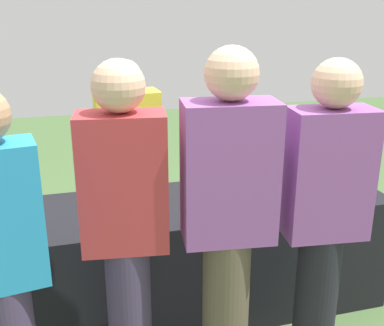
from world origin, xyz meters
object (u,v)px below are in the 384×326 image
(wine_bottle_2, at_px, (249,171))
(wine_bottle_3, at_px, (275,169))
(wine_glass_2, at_px, (336,180))
(guest_1, at_px, (125,229))
(wine_bottle_0, at_px, (144,181))
(wine_glass_1, at_px, (321,185))
(server_pouring, at_px, (130,165))
(wine_glass_0, at_px, (248,193))
(ice_bucket, at_px, (314,174))
(guest_3, at_px, (324,218))
(guest_0, at_px, (2,264))
(wine_bottle_1, at_px, (229,170))
(guest_2, at_px, (228,221))

(wine_bottle_2, height_order, wine_bottle_3, wine_bottle_3)
(wine_bottle_3, bearing_deg, wine_glass_2, -40.32)
(wine_bottle_3, distance_m, guest_1, 1.30)
(wine_bottle_0, relative_size, wine_glass_1, 2.28)
(wine_glass_2, height_order, server_pouring, server_pouring)
(wine_glass_0, bearing_deg, ice_bucket, 20.60)
(wine_glass_1, height_order, server_pouring, server_pouring)
(wine_bottle_3, distance_m, guest_3, 0.86)
(wine_bottle_0, distance_m, ice_bucket, 1.13)
(wine_glass_0, relative_size, guest_0, 0.09)
(guest_3, bearing_deg, wine_glass_2, 59.84)
(wine_bottle_3, xyz_separation_m, wine_glass_2, (0.30, -0.25, -0.01))
(wine_bottle_2, xyz_separation_m, wine_glass_1, (0.34, -0.34, -0.01))
(wine_bottle_1, bearing_deg, wine_glass_0, -90.73)
(wine_bottle_2, xyz_separation_m, guest_0, (-1.44, -0.89, 0.04))
(guest_2, bearing_deg, wine_bottle_0, 113.59)
(wine_bottle_3, height_order, wine_glass_2, wine_bottle_3)
(guest_0, bearing_deg, guest_3, -8.75)
(wine_bottle_3, distance_m, wine_glass_1, 0.34)
(wine_glass_0, bearing_deg, wine_bottle_3, 42.77)
(ice_bucket, distance_m, server_pouring, 1.26)
(ice_bucket, bearing_deg, wine_glass_2, -76.16)
(wine_bottle_0, xyz_separation_m, guest_1, (-0.21, -0.75, 0.07))
(guest_2, bearing_deg, wine_glass_2, 38.30)
(wine_glass_2, bearing_deg, wine_glass_1, -164.12)
(guest_2, bearing_deg, wine_bottle_2, 69.05)
(wine_bottle_1, xyz_separation_m, wine_glass_1, (0.47, -0.36, -0.02))
(wine_bottle_2, relative_size, guest_3, 0.18)
(wine_glass_0, relative_size, ice_bucket, 0.66)
(guest_1, xyz_separation_m, guest_3, (0.94, -0.12, -0.01))
(wine_bottle_0, bearing_deg, wine_bottle_3, -1.63)
(wine_glass_2, bearing_deg, guest_3, -126.67)
(guest_0, relative_size, guest_2, 0.93)
(wine_glass_1, xyz_separation_m, server_pouring, (-1.07, 0.75, -0.02))
(wine_glass_0, relative_size, guest_2, 0.08)
(ice_bucket, xyz_separation_m, guest_3, (-0.39, -0.77, 0.08))
(wine_glass_2, height_order, guest_3, guest_3)
(wine_bottle_0, bearing_deg, wine_glass_0, -28.34)
(wine_bottle_1, relative_size, wine_bottle_2, 1.08)
(wine_glass_1, distance_m, wine_glass_2, 0.13)
(guest_3, bearing_deg, server_pouring, 126.53)
(wine_glass_2, relative_size, guest_3, 0.09)
(wine_bottle_1, xyz_separation_m, wine_bottle_3, (0.30, -0.07, 0.00))
(wine_bottle_1, distance_m, ice_bucket, 0.57)
(wine_bottle_3, distance_m, ice_bucket, 0.27)
(server_pouring, bearing_deg, wine_bottle_1, 144.89)
(wine_glass_1, height_order, wine_glass_2, wine_glass_2)
(wine_glass_2, height_order, guest_0, guest_0)
(ice_bucket, xyz_separation_m, server_pouring, (-1.15, 0.53, -0.00))
(wine_bottle_0, xyz_separation_m, wine_glass_2, (1.17, -0.28, -0.01))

